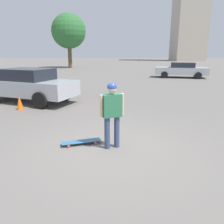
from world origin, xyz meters
name	(u,v)px	position (x,y,z in m)	size (l,w,h in m)	color
ground_plane	(112,147)	(0.00, 0.00, 0.00)	(220.00, 220.00, 0.00)	slate
person	(112,110)	(0.00, 0.00, 0.96)	(0.34, 0.56, 1.60)	#38476B
skateboard	(81,142)	(-0.18, -0.78, 0.07)	(0.52, 1.01, 0.09)	#336693
car_parked_near	(27,85)	(-5.16, -4.03, 0.81)	(3.36, 5.04, 1.56)	#ADB2B7
car_parked_far	(181,70)	(-15.97, 6.33, 0.73)	(2.96, 5.02, 1.40)	#ADB2B7
building_block_distant	(191,3)	(-64.78, 22.18, 16.23)	(9.91, 8.46, 32.47)	#B2A899
tree_distant	(69,31)	(-30.14, -6.95, 5.46)	(5.19, 5.19, 8.09)	brown
traffic_cone	(20,103)	(-3.68, -3.81, 0.29)	(0.29, 0.29, 0.57)	orange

